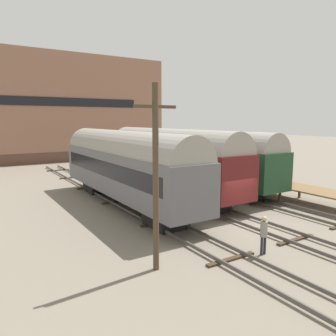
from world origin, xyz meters
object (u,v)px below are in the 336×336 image
object	(u,v)px
train_car_grey	(124,164)
person_worker	(264,232)
train_car_green	(201,154)
train_car_maroon	(169,158)
utility_pole	(156,176)
bench	(272,175)

from	to	relation	value
train_car_grey	person_worker	distance (m)	11.48
train_car_green	train_car_maroon	distance (m)	4.59
utility_pole	train_car_maroon	bearing A→B (deg)	55.53
bench	train_car_grey	bearing A→B (deg)	163.73
person_worker	train_car_maroon	bearing A→B (deg)	77.50
bench	person_worker	bearing A→B (deg)	-140.92
bench	train_car_green	bearing A→B (deg)	114.43
train_car_grey	bench	bearing A→B (deg)	-16.27
train_car_grey	bench	size ratio (longest dim) A/B	11.99
train_car_grey	train_car_green	world-z (taller)	train_car_grey
person_worker	utility_pole	bearing A→B (deg)	165.01
train_car_green	bench	size ratio (longest dim) A/B	12.34
train_car_grey	bench	xyz separation A→B (m)	(11.36, -3.32, -1.37)
train_car_maroon	person_worker	bearing A→B (deg)	-102.50
train_car_maroon	bench	xyz separation A→B (m)	(6.99, -4.37, -1.40)
train_car_green	train_car_grey	bearing A→B (deg)	-164.16
utility_pole	bench	bearing A→B (deg)	24.43
bench	utility_pole	world-z (taller)	utility_pole
train_car_green	bench	bearing A→B (deg)	-65.57
bench	person_worker	size ratio (longest dim) A/B	0.79
train_car_maroon	person_worker	size ratio (longest dim) A/B	9.00
bench	person_worker	distance (m)	12.52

